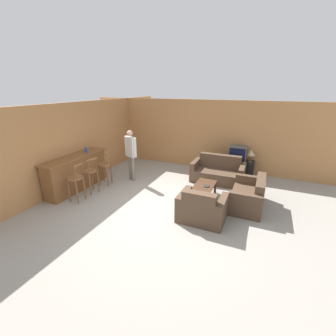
{
  "coord_description": "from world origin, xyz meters",
  "views": [
    {
      "loc": [
        2.23,
        -4.63,
        3.03
      ],
      "look_at": [
        -0.18,
        0.88,
        0.85
      ],
      "focal_mm": 24.0,
      "sensor_mm": 36.0,
      "label": 1
    }
  ],
  "objects_px": {
    "bar_chair_mid": "(91,174)",
    "tv_unit": "(236,168)",
    "tv": "(238,153)",
    "person_by_window": "(131,153)",
    "bar_chair_far": "(105,167)",
    "table_lamp": "(251,153)",
    "bar_chair_near": "(76,181)",
    "book_on_table": "(207,186)",
    "armchair_near": "(201,209)",
    "couch_far": "(218,173)",
    "loveseat_right": "(249,196)",
    "bottle": "(86,149)",
    "coffee_table": "(204,187)"
  },
  "relations": [
    {
      "from": "tv",
      "to": "table_lamp",
      "type": "height_order",
      "value": "tv"
    },
    {
      "from": "armchair_near",
      "to": "table_lamp",
      "type": "bearing_deg",
      "value": 76.77
    },
    {
      "from": "tv_unit",
      "to": "couch_far",
      "type": "bearing_deg",
      "value": -123.3
    },
    {
      "from": "loveseat_right",
      "to": "coffee_table",
      "type": "xyz_separation_m",
      "value": [
        -1.22,
        0.04,
        0.03
      ]
    },
    {
      "from": "armchair_near",
      "to": "coffee_table",
      "type": "distance_m",
      "value": 1.23
    },
    {
      "from": "armchair_near",
      "to": "loveseat_right",
      "type": "relative_size",
      "value": 0.76
    },
    {
      "from": "tv_unit",
      "to": "book_on_table",
      "type": "height_order",
      "value": "tv_unit"
    },
    {
      "from": "tv",
      "to": "person_by_window",
      "type": "xyz_separation_m",
      "value": [
        -3.22,
        -1.83,
        0.14
      ]
    },
    {
      "from": "tv_unit",
      "to": "bar_chair_far",
      "type": "bearing_deg",
      "value": -146.61
    },
    {
      "from": "bar_chair_near",
      "to": "person_by_window",
      "type": "xyz_separation_m",
      "value": [
        0.58,
        1.9,
        0.37
      ]
    },
    {
      "from": "bottle",
      "to": "bar_chair_far",
      "type": "bearing_deg",
      "value": 15.09
    },
    {
      "from": "couch_far",
      "to": "tv",
      "type": "relative_size",
      "value": 2.87
    },
    {
      "from": "bar_chair_far",
      "to": "couch_far",
      "type": "xyz_separation_m",
      "value": [
        3.29,
        1.74,
        -0.3
      ]
    },
    {
      "from": "loveseat_right",
      "to": "bottle",
      "type": "height_order",
      "value": "bottle"
    },
    {
      "from": "armchair_near",
      "to": "book_on_table",
      "type": "xyz_separation_m",
      "value": [
        -0.17,
        1.11,
        0.1
      ]
    },
    {
      "from": "bar_chair_mid",
      "to": "bar_chair_far",
      "type": "distance_m",
      "value": 0.66
    },
    {
      "from": "bar_chair_mid",
      "to": "tv_unit",
      "type": "distance_m",
      "value": 4.95
    },
    {
      "from": "loveseat_right",
      "to": "bottle",
      "type": "xyz_separation_m",
      "value": [
        -4.98,
        -0.5,
        0.86
      ]
    },
    {
      "from": "coffee_table",
      "to": "tv",
      "type": "relative_size",
      "value": 1.54
    },
    {
      "from": "table_lamp",
      "to": "bar_chair_far",
      "type": "bearing_deg",
      "value": -149.38
    },
    {
      "from": "couch_far",
      "to": "loveseat_right",
      "type": "distance_m",
      "value": 1.79
    },
    {
      "from": "bar_chair_mid",
      "to": "loveseat_right",
      "type": "relative_size",
      "value": 0.77
    },
    {
      "from": "bar_chair_near",
      "to": "armchair_near",
      "type": "height_order",
      "value": "bar_chair_near"
    },
    {
      "from": "book_on_table",
      "to": "table_lamp",
      "type": "bearing_deg",
      "value": 66.71
    },
    {
      "from": "person_by_window",
      "to": "couch_far",
      "type": "bearing_deg",
      "value": 21.58
    },
    {
      "from": "tv",
      "to": "person_by_window",
      "type": "height_order",
      "value": "person_by_window"
    },
    {
      "from": "loveseat_right",
      "to": "person_by_window",
      "type": "relative_size",
      "value": 0.83
    },
    {
      "from": "couch_far",
      "to": "armchair_near",
      "type": "xyz_separation_m",
      "value": [
        0.15,
        -2.56,
        -0.0
      ]
    },
    {
      "from": "coffee_table",
      "to": "tv",
      "type": "bearing_deg",
      "value": 74.1
    },
    {
      "from": "book_on_table",
      "to": "person_by_window",
      "type": "relative_size",
      "value": 0.11
    },
    {
      "from": "book_on_table",
      "to": "couch_far",
      "type": "bearing_deg",
      "value": 89.26
    },
    {
      "from": "bar_chair_near",
      "to": "tv_unit",
      "type": "xyz_separation_m",
      "value": [
        3.79,
        3.74,
        -0.32
      ]
    },
    {
      "from": "bar_chair_near",
      "to": "bar_chair_far",
      "type": "relative_size",
      "value": 1.0
    },
    {
      "from": "loveseat_right",
      "to": "coffee_table",
      "type": "height_order",
      "value": "loveseat_right"
    },
    {
      "from": "armchair_near",
      "to": "tv",
      "type": "bearing_deg",
      "value": 83.98
    },
    {
      "from": "armchair_near",
      "to": "table_lamp",
      "type": "relative_size",
      "value": 2.45
    },
    {
      "from": "armchair_near",
      "to": "bottle",
      "type": "bearing_deg",
      "value": 170.56
    },
    {
      "from": "couch_far",
      "to": "book_on_table",
      "type": "height_order",
      "value": "couch_far"
    },
    {
      "from": "loveseat_right",
      "to": "book_on_table",
      "type": "distance_m",
      "value": 1.15
    },
    {
      "from": "bar_chair_far",
      "to": "book_on_table",
      "type": "xyz_separation_m",
      "value": [
        3.27,
        0.29,
        -0.2
      ]
    },
    {
      "from": "book_on_table",
      "to": "coffee_table",
      "type": "bearing_deg",
      "value": 131.99
    },
    {
      "from": "bar_chair_near",
      "to": "bar_chair_mid",
      "type": "relative_size",
      "value": 1.0
    },
    {
      "from": "couch_far",
      "to": "table_lamp",
      "type": "bearing_deg",
      "value": 39.31
    },
    {
      "from": "bar_chair_mid",
      "to": "person_by_window",
      "type": "xyz_separation_m",
      "value": [
        0.58,
        1.33,
        0.37
      ]
    },
    {
      "from": "book_on_table",
      "to": "armchair_near",
      "type": "bearing_deg",
      "value": -81.32
    },
    {
      "from": "bar_chair_far",
      "to": "bar_chair_mid",
      "type": "bearing_deg",
      "value": -90.0
    },
    {
      "from": "tv_unit",
      "to": "tv",
      "type": "height_order",
      "value": "tv"
    },
    {
      "from": "couch_far",
      "to": "table_lamp",
      "type": "height_order",
      "value": "table_lamp"
    },
    {
      "from": "bar_chair_far",
      "to": "table_lamp",
      "type": "bearing_deg",
      "value": 30.62
    },
    {
      "from": "book_on_table",
      "to": "bottle",
      "type": "bearing_deg",
      "value": -173.38
    }
  ]
}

